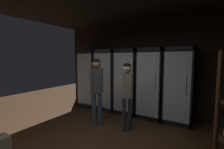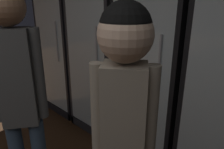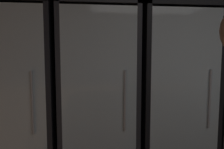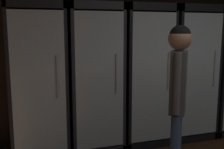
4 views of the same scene
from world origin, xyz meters
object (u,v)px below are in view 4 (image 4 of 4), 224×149
at_px(cooler_far_left, 37,81).
at_px(cooler_right, 186,73).
at_px(cooler_left, 93,79).
at_px(cooler_center, 142,76).
at_px(shopper_far, 178,87).

bearing_deg(cooler_far_left, cooler_right, -0.01).
bearing_deg(cooler_left, cooler_center, -0.12).
bearing_deg(cooler_left, cooler_far_left, -179.98).
distance_m(cooler_center, shopper_far, 1.34).
bearing_deg(shopper_far, cooler_far_left, 133.23).
height_order(cooler_center, cooler_right, same).
xyz_separation_m(cooler_left, shopper_far, (0.51, -1.32, 0.12)).
bearing_deg(shopper_far, cooler_right, 54.47).
relative_size(cooler_far_left, shopper_far, 1.17).
relative_size(cooler_center, shopper_far, 1.17).
distance_m(cooler_far_left, cooler_right, 2.19).
bearing_deg(cooler_center, cooler_far_left, 179.95).
bearing_deg(cooler_center, shopper_far, -99.22).
distance_m(cooler_far_left, cooler_center, 1.46).
xyz_separation_m(cooler_center, cooler_right, (0.73, 0.00, 0.00)).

